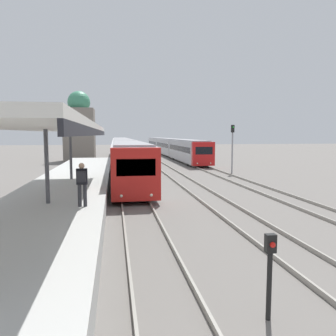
{
  "coord_description": "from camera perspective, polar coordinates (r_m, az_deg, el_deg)",
  "views": [
    {
      "loc": [
        -1.06,
        0.23,
        3.61
      ],
      "look_at": [
        2.1,
        19.43,
        1.62
      ],
      "focal_mm": 35.0,
      "sensor_mm": 36.0,
      "label": 1
    }
  ],
  "objects": [
    {
      "name": "signal_post_near",
      "position": [
        6.87,
        17.32,
        -16.12
      ],
      "size": [
        0.2,
        0.21,
        1.72
      ],
      "color": "black",
      "rests_on": "ground_plane"
    },
    {
      "name": "person_on_platform",
      "position": [
        12.75,
        -14.77,
        -2.19
      ],
      "size": [
        0.4,
        0.4,
        1.66
      ],
      "color": "#2D2D33",
      "rests_on": "station_platform"
    },
    {
      "name": "distant_domed_building",
      "position": [
        46.62,
        -15.15,
        6.63
      ],
      "size": [
        4.0,
        4.0,
        9.48
      ],
      "color": "slate",
      "rests_on": "ground_plane"
    },
    {
      "name": "train_near",
      "position": [
        40.25,
        -7.83,
        3.06
      ],
      "size": [
        2.53,
        47.92,
        3.07
      ],
      "color": "red",
      "rests_on": "ground_plane"
    },
    {
      "name": "signal_mast_far",
      "position": [
        31.18,
        11.15,
        4.37
      ],
      "size": [
        0.28,
        0.29,
        4.51
      ],
      "color": "gray",
      "rests_on": "ground_plane"
    },
    {
      "name": "platform_canopy",
      "position": [
        13.68,
        -20.39,
        6.65
      ],
      "size": [
        4.0,
        18.07,
        3.13
      ],
      "color": "beige",
      "rests_on": "station_platform"
    },
    {
      "name": "train_far",
      "position": [
        57.36,
        0.16,
        3.86
      ],
      "size": [
        2.44,
        45.52,
        2.96
      ],
      "color": "red",
      "rests_on": "ground_plane"
    }
  ]
}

